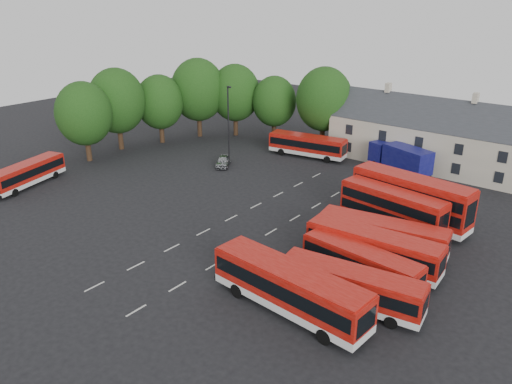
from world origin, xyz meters
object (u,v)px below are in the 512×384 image
Objects in this scene: bus_row_a at (290,286)px; box_truck at (400,158)px; bus_dd_south at (392,208)px; silver_car at (223,161)px; lamppost at (229,124)px; bus_west at (27,172)px.

box_truck is at bearing 104.29° from bus_row_a.
box_truck is (-5.96, 15.73, -0.32)m from bus_dd_south.
bus_row_a is 32.67m from box_truck.
bus_row_a reaches higher than silver_car.
silver_car is (-24.95, 20.73, -1.39)m from bus_row_a.
bus_dd_south is 1.01× the size of lamppost.
box_truck is at bearing 29.12° from lamppost.
bus_dd_south is 1.04× the size of bus_west.
bus_dd_south reaches higher than bus_west.
box_truck reaches higher than bus_row_a.
silver_car is 0.39× the size of lamppost.
box_truck is 2.17× the size of silver_car.
bus_row_a is 1.42× the size of box_truck.
box_truck is at bearing -2.34° from silver_car.
bus_row_a reaches higher than bus_west.
bus_dd_south is 1.19× the size of box_truck.
lamppost is (-24.84, 5.21, 3.12)m from bus_dd_south.
lamppost is at bearing 175.72° from bus_dd_south.
bus_row_a is 16.42m from bus_dd_south.
lamppost reaches higher than bus_west.
bus_row_a is at bearing -82.97° from bus_dd_south.
box_truck is 22.33m from silver_car.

